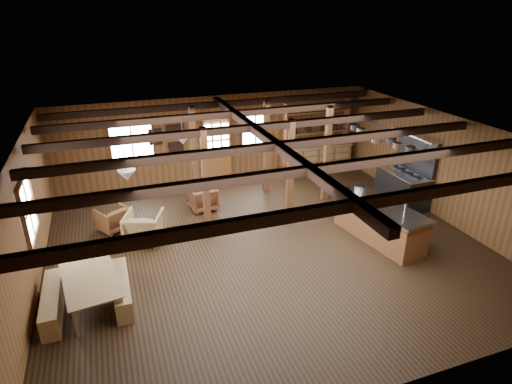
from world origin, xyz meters
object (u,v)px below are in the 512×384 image
(commercial_range, at_px, (405,182))
(armchair_a, at_px, (112,219))
(armchair_b, at_px, (203,198))
(kitchen_island, at_px, (379,222))
(armchair_c, at_px, (144,227))
(dining_table, at_px, (94,291))

(commercial_range, height_order, armchair_a, commercial_range)
(armchair_a, relative_size, armchair_b, 0.94)
(kitchen_island, height_order, commercial_range, commercial_range)
(armchair_a, bearing_deg, armchair_b, 159.24)
(kitchen_island, distance_m, commercial_range, 2.49)
(commercial_range, relative_size, armchair_a, 2.96)
(commercial_range, relative_size, armchair_c, 2.37)
(armchair_a, relative_size, armchair_c, 0.80)
(kitchen_island, distance_m, dining_table, 6.63)
(kitchen_island, bearing_deg, armchair_a, 146.75)
(kitchen_island, xyz_separation_m, dining_table, (-6.62, -0.31, -0.17))
(armchair_b, bearing_deg, armchair_a, 3.25)
(dining_table, distance_m, armchair_a, 3.06)
(armchair_b, bearing_deg, dining_table, 43.32)
(armchair_c, bearing_deg, commercial_range, -160.47)
(dining_table, bearing_deg, armchair_a, -16.96)
(dining_table, bearing_deg, commercial_range, -85.62)
(armchair_b, height_order, armchair_c, armchair_c)
(dining_table, height_order, armchair_b, armchair_b)
(commercial_range, height_order, armchair_c, commercial_range)
(armchair_a, height_order, armchair_b, armchair_b)
(dining_table, bearing_deg, armchair_c, -37.14)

